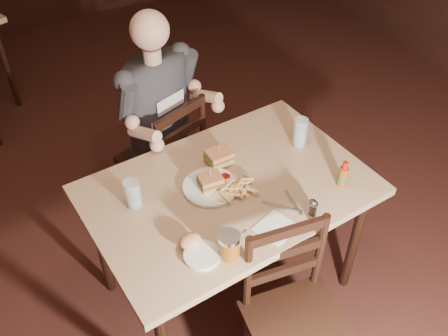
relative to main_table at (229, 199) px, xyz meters
name	(u,v)px	position (x,y,z in m)	size (l,w,h in m)	color
room_shell	(153,48)	(-0.21, 0.28, 0.70)	(7.00, 7.00, 7.00)	black
main_table	(229,199)	(0.00, 0.00, 0.00)	(1.38, 1.00, 0.77)	tan
chair_far	(162,158)	(-0.08, 0.70, -0.25)	(0.41, 0.45, 0.88)	black
chair_near	(300,328)	(0.03, -0.61, -0.25)	(0.42, 0.45, 0.90)	black
diner	(161,95)	(-0.07, 0.66, 0.21)	(0.52, 0.41, 0.90)	#343238
dinner_plate	(211,188)	(-0.08, 0.03, 0.08)	(0.25, 0.25, 0.01)	white
sandwich_left	(210,179)	(-0.08, 0.03, 0.14)	(0.10, 0.09, 0.09)	#B97D50
sandwich_right	(219,153)	(0.03, 0.17, 0.14)	(0.12, 0.10, 0.10)	#B97D50
fries_pile	(237,187)	(0.02, -0.05, 0.11)	(0.24, 0.17, 0.04)	tan
ketchup_dollop	(225,176)	(0.01, 0.06, 0.09)	(0.05, 0.05, 0.01)	maroon
glass_left	(133,194)	(-0.42, 0.09, 0.14)	(0.07, 0.07, 0.13)	silver
glass_right	(300,132)	(0.46, 0.12, 0.15)	(0.07, 0.07, 0.16)	silver
hot_sauce	(343,174)	(0.47, -0.22, 0.14)	(0.04, 0.04, 0.14)	brown
salt_shaker	(312,207)	(0.25, -0.30, 0.11)	(0.04, 0.04, 0.07)	white
pepper_shaker	(313,208)	(0.25, -0.31, 0.11)	(0.04, 0.04, 0.07)	#38332D
syrup_dispenser	(229,245)	(-0.18, -0.35, 0.13)	(0.09, 0.09, 0.12)	brown
napkin	(276,228)	(0.07, -0.31, 0.08)	(0.15, 0.14, 0.00)	white
knife	(282,206)	(0.15, -0.22, 0.08)	(0.01, 0.19, 0.00)	silver
fork	(294,203)	(0.21, -0.22, 0.08)	(0.01, 0.16, 0.01)	silver
side_plate	(202,256)	(-0.28, -0.31, 0.08)	(0.15, 0.15, 0.01)	white
bread_roll	(190,241)	(-0.30, -0.24, 0.11)	(0.09, 0.08, 0.06)	tan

